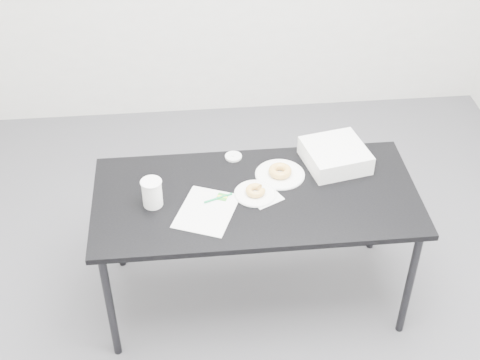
{
  "coord_description": "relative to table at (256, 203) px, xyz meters",
  "views": [
    {
      "loc": [
        -0.26,
        -2.35,
        2.78
      ],
      "look_at": [
        -0.03,
        0.02,
        0.87
      ],
      "focal_mm": 50.0,
      "sensor_mm": 36.0,
      "label": 1
    }
  ],
  "objects": [
    {
      "name": "floor",
      "position": [
        -0.06,
        -0.1,
        -0.66
      ],
      "size": [
        4.0,
        4.0,
        0.0
      ],
      "primitive_type": "plane",
      "color": "#4A4A4F",
      "rests_on": "ground"
    },
    {
      "name": "table",
      "position": [
        0.0,
        0.0,
        0.0
      ],
      "size": [
        1.57,
        0.74,
        0.71
      ],
      "rotation": [
        0.0,
        0.0,
        0.0
      ],
      "color": "black",
      "rests_on": "floor"
    },
    {
      "name": "scorecard",
      "position": [
        -0.24,
        -0.1,
        0.06
      ],
      "size": [
        0.35,
        0.38,
        0.0
      ],
      "primitive_type": "cube",
      "rotation": [
        0.0,
        0.0,
        -0.39
      ],
      "color": "white",
      "rests_on": "table"
    },
    {
      "name": "logo_patch",
      "position": [
        -0.16,
        -0.01,
        0.06
      ],
      "size": [
        0.07,
        0.07,
        0.0
      ],
      "primitive_type": "cube",
      "rotation": [
        0.0,
        0.0,
        -0.39
      ],
      "color": "green",
      "rests_on": "scorecard"
    },
    {
      "name": "pen",
      "position": [
        -0.18,
        -0.02,
        0.06
      ],
      "size": [
        0.14,
        0.06,
        0.01
      ],
      "primitive_type": "cylinder",
      "rotation": [
        0.0,
        1.57,
        0.36
      ],
      "color": "#0C8645",
      "rests_on": "scorecard"
    },
    {
      "name": "napkin",
      "position": [
        0.04,
        -0.02,
        0.06
      ],
      "size": [
        0.19,
        0.19,
        0.0
      ],
      "primitive_type": "cube",
      "rotation": [
        0.0,
        0.0,
        0.48
      ],
      "color": "white",
      "rests_on": "table"
    },
    {
      "name": "plate_near",
      "position": [
        -0.0,
        0.0,
        0.06
      ],
      "size": [
        0.2,
        0.2,
        0.01
      ],
      "primitive_type": "cylinder",
      "color": "white",
      "rests_on": "napkin"
    },
    {
      "name": "donut_near",
      "position": [
        -0.0,
        0.0,
        0.08
      ],
      "size": [
        0.12,
        0.12,
        0.03
      ],
      "primitive_type": "torus",
      "rotation": [
        0.0,
        0.0,
        0.34
      ],
      "color": "gold",
      "rests_on": "plate_near"
    },
    {
      "name": "plate_far",
      "position": [
        0.14,
        0.14,
        0.06
      ],
      "size": [
        0.25,
        0.25,
        0.01
      ],
      "primitive_type": "cylinder",
      "color": "white",
      "rests_on": "table"
    },
    {
      "name": "donut_far",
      "position": [
        0.14,
        0.14,
        0.08
      ],
      "size": [
        0.15,
        0.15,
        0.04
      ],
      "primitive_type": "torus",
      "rotation": [
        0.0,
        0.0,
        -0.43
      ],
      "color": "gold",
      "rests_on": "plate_far"
    },
    {
      "name": "coffee_cup",
      "position": [
        -0.49,
        -0.02,
        0.12
      ],
      "size": [
        0.09,
        0.09,
        0.14
      ],
      "primitive_type": "cylinder",
      "color": "white",
      "rests_on": "table"
    },
    {
      "name": "cup_lid",
      "position": [
        -0.08,
        0.31,
        0.06
      ],
      "size": [
        0.09,
        0.09,
        0.01
      ],
      "primitive_type": "cylinder",
      "color": "white",
      "rests_on": "table"
    },
    {
      "name": "bakery_box",
      "position": [
        0.43,
        0.21,
        0.1
      ],
      "size": [
        0.35,
        0.35,
        0.1
      ],
      "primitive_type": "cube",
      "rotation": [
        0.0,
        0.0,
        0.21
      ],
      "color": "white",
      "rests_on": "table"
    }
  ]
}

